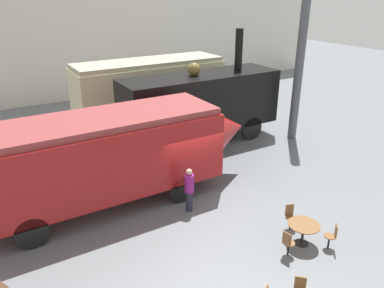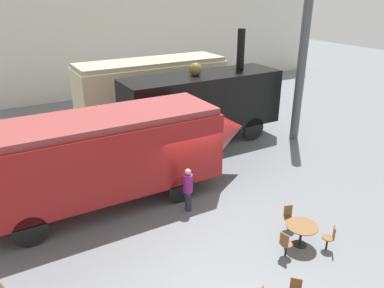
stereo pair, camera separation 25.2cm
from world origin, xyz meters
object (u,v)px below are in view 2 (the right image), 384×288
(steam_locomotive, at_px, (203,102))
(cafe_chair_0, at_px, (331,236))
(visitor_person, at_px, (188,188))
(streamlined_locomotive, at_px, (118,150))
(passenger_coach_vintage, at_px, (152,86))
(cafe_table_near, at_px, (302,229))

(steam_locomotive, distance_m, cafe_chair_0, 9.74)
(cafe_chair_0, relative_size, visitor_person, 0.52)
(steam_locomotive, bearing_deg, streamlined_locomotive, -149.09)
(steam_locomotive, relative_size, streamlined_locomotive, 0.76)
(streamlined_locomotive, relative_size, visitor_person, 6.48)
(steam_locomotive, height_order, streamlined_locomotive, steam_locomotive)
(steam_locomotive, height_order, visitor_person, steam_locomotive)
(steam_locomotive, xyz_separation_m, cafe_chair_0, (-1.18, -9.52, -1.68))
(steam_locomotive, distance_m, visitor_person, 6.77)
(passenger_coach_vintage, xyz_separation_m, streamlined_locomotive, (-4.88, -7.82, -0.11))
(steam_locomotive, xyz_separation_m, visitor_person, (-3.87, -5.40, -1.28))
(streamlined_locomotive, bearing_deg, cafe_chair_0, -53.55)
(visitor_person, bearing_deg, cafe_chair_0, -56.85)
(streamlined_locomotive, distance_m, cafe_chair_0, 7.75)
(streamlined_locomotive, bearing_deg, passenger_coach_vintage, 58.03)
(streamlined_locomotive, xyz_separation_m, cafe_chair_0, (4.51, -6.11, -1.52))
(streamlined_locomotive, distance_m, visitor_person, 2.92)
(steam_locomotive, height_order, cafe_chair_0, steam_locomotive)
(streamlined_locomotive, bearing_deg, visitor_person, -47.53)
(steam_locomotive, relative_size, visitor_person, 4.90)
(cafe_chair_0, bearing_deg, steam_locomotive, -50.12)
(streamlined_locomotive, distance_m, cafe_table_near, 6.89)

